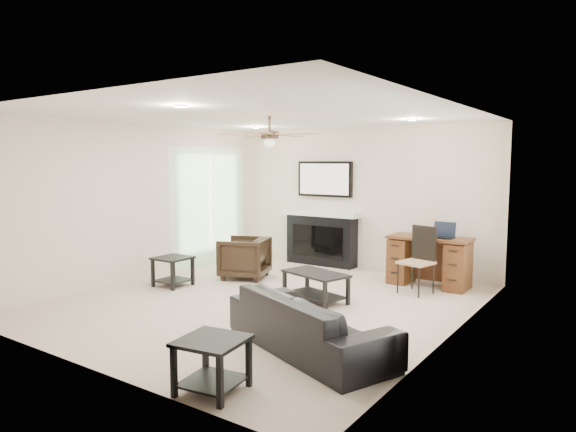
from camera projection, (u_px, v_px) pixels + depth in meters
name	position (u px, v px, depth m)	size (l,w,h in m)	color
room_shell	(280.00, 178.00, 6.77)	(5.50, 5.54, 2.52)	beige
sofa	(309.00, 322.00, 5.15)	(1.97, 0.77, 0.58)	black
armchair	(244.00, 258.00, 8.37)	(0.72, 0.74, 0.67)	black
coffee_table	(316.00, 287.00, 6.98)	(0.90, 0.50, 0.40)	black
end_table_near	(212.00, 365.00, 4.22)	(0.52, 0.52, 0.45)	black
end_table_left	(173.00, 272.00, 7.83)	(0.50, 0.50, 0.45)	black
fireplace_unit	(321.00, 213.00, 9.39)	(1.52, 0.34, 1.91)	black
desk	(429.00, 261.00, 7.83)	(1.22, 0.56, 0.76)	#411E10
desk_chair	(416.00, 260.00, 7.37)	(0.42, 0.44, 0.97)	black
laptop	(442.00, 230.00, 7.65)	(0.33, 0.24, 0.23)	black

